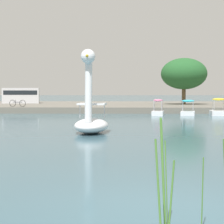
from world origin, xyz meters
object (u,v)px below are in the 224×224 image
object	(u,v)px
bicycle_parked	(18,103)
swan_boat	(91,117)
pedal_boat_cyan	(188,110)
tree_sapling_by_fence	(184,74)
pedal_boat_yellow	(219,111)
parked_van	(21,95)
pedal_boat_pink	(158,110)

from	to	relation	value
bicycle_parked	swan_boat	bearing A→B (deg)	-65.46
pedal_boat_cyan	tree_sapling_by_fence	size ratio (longest dim) A/B	0.35
pedal_boat_yellow	bicycle_parked	bearing A→B (deg)	167.86
pedal_boat_cyan	parked_van	distance (m)	23.37
pedal_boat_yellow	parked_van	size ratio (longest dim) A/B	0.48
pedal_boat_pink	bicycle_parked	distance (m)	13.41
parked_van	pedal_boat_yellow	bearing A→B (deg)	-36.55
pedal_boat_yellow	tree_sapling_by_fence	size ratio (longest dim) A/B	0.37
swan_boat	bicycle_parked	xyz separation A→B (m)	(-8.39, 18.38, 0.12)
tree_sapling_by_fence	parked_van	world-z (taller)	tree_sapling_by_fence
pedal_boat_cyan	bicycle_parked	bearing A→B (deg)	166.14
pedal_boat_yellow	tree_sapling_by_fence	distance (m)	11.65
swan_boat	bicycle_parked	world-z (taller)	swan_boat
swan_boat	bicycle_parked	bearing A→B (deg)	114.54
bicycle_parked	parked_van	xyz separation A→B (m)	(-2.57, 11.27, 0.68)
pedal_boat_pink	pedal_boat_cyan	xyz separation A→B (m)	(2.51, 0.30, -0.04)
tree_sapling_by_fence	pedal_boat_cyan	bearing A→B (deg)	-96.73
swan_boat	pedal_boat_cyan	distance (m)	16.16
swan_boat	pedal_boat_yellow	world-z (taller)	swan_boat
pedal_boat_yellow	tree_sapling_by_fence	world-z (taller)	tree_sapling_by_fence
swan_boat	pedal_boat_yellow	size ratio (longest dim) A/B	1.74
pedal_boat_yellow	pedal_boat_pink	bearing A→B (deg)	-177.32
swan_boat	tree_sapling_by_fence	bearing A→B (deg)	72.27
pedal_boat_pink	tree_sapling_by_fence	xyz separation A→B (m)	(3.80, 11.27, 3.49)
pedal_boat_cyan	swan_boat	bearing A→B (deg)	-115.23
pedal_boat_cyan	bicycle_parked	distance (m)	15.74
pedal_boat_cyan	pedal_boat_pink	bearing A→B (deg)	-173.27
swan_boat	pedal_boat_pink	bearing A→B (deg)	73.00
swan_boat	parked_van	size ratio (longest dim) A/B	0.84
pedal_boat_pink	bicycle_parked	world-z (taller)	pedal_boat_pink
pedal_boat_pink	parked_van	size ratio (longest dim) A/B	0.41
pedal_boat_pink	parked_van	xyz separation A→B (m)	(-15.34, 15.34, 1.12)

